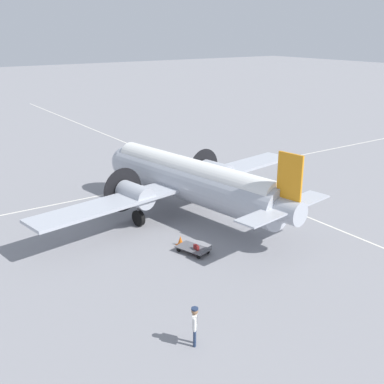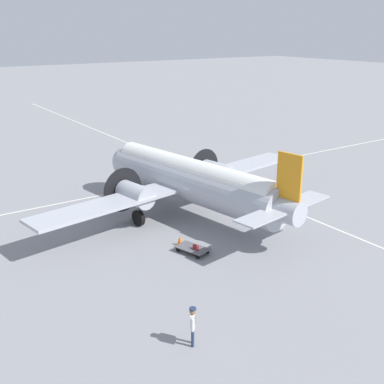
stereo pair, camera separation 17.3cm
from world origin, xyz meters
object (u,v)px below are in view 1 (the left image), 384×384
at_px(traffic_cone, 180,241).
at_px(airliner_main, 188,179).
at_px(suitcase_near_door, 196,250).
at_px(baggage_cart, 193,248).
at_px(crew_foreground, 195,322).

bearing_deg(traffic_cone, airliner_main, -38.62).
height_order(suitcase_near_door, baggage_cart, suitcase_near_door).
xyz_separation_m(crew_foreground, suitcase_near_door, (6.94, -4.92, -0.82)).
distance_m(airliner_main, traffic_cone, 5.77).
bearing_deg(baggage_cart, airliner_main, -47.91).
height_order(suitcase_near_door, traffic_cone, suitcase_near_door).
distance_m(baggage_cart, traffic_cone, 1.32).
xyz_separation_m(airliner_main, baggage_cart, (-5.45, 3.26, -2.31)).
xyz_separation_m(crew_foreground, traffic_cone, (8.53, -4.84, -0.83)).
distance_m(suitcase_near_door, traffic_cone, 1.59).
relative_size(crew_foreground, suitcase_near_door, 2.82).
bearing_deg(crew_foreground, airliner_main, -176.59).
bearing_deg(crew_foreground, baggage_cart, -177.97).
height_order(airliner_main, crew_foreground, airliner_main).
xyz_separation_m(airliner_main, crew_foreground, (-12.66, 8.15, -1.47)).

